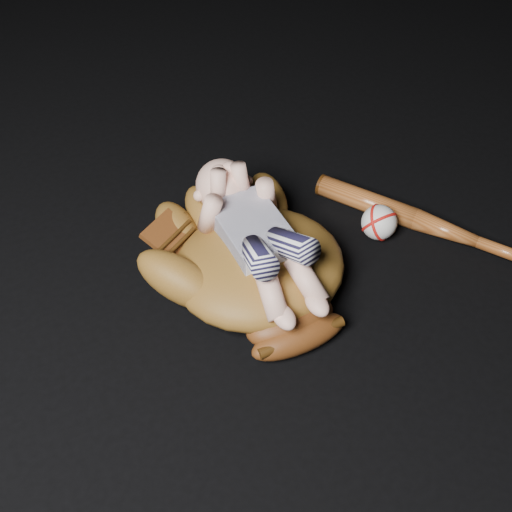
# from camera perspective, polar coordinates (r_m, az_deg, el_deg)

# --- Properties ---
(baseball_glove) EXTENTS (0.41, 0.46, 0.14)m
(baseball_glove) POSITION_cam_1_polar(r_m,az_deg,el_deg) (1.16, 0.26, -0.36)
(baseball_glove) COLOR brown
(baseball_glove) RESTS_ON ground
(newborn_baby) EXTENTS (0.19, 0.39, 0.16)m
(newborn_baby) POSITION_cam_1_polar(r_m,az_deg,el_deg) (1.12, 0.37, 1.90)
(newborn_baby) COLOR #EBAE97
(newborn_baby) RESTS_ON baseball_glove
(baseball_bat) EXTENTS (0.29, 0.44, 0.05)m
(baseball_bat) POSITION_cam_1_polar(r_m,az_deg,el_deg) (1.35, 15.06, 2.78)
(baseball_bat) COLOR brown
(baseball_bat) RESTS_ON ground
(baseball) EXTENTS (0.09, 0.09, 0.07)m
(baseball) POSITION_cam_1_polar(r_m,az_deg,el_deg) (1.31, 10.90, 2.95)
(baseball) COLOR silver
(baseball) RESTS_ON ground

